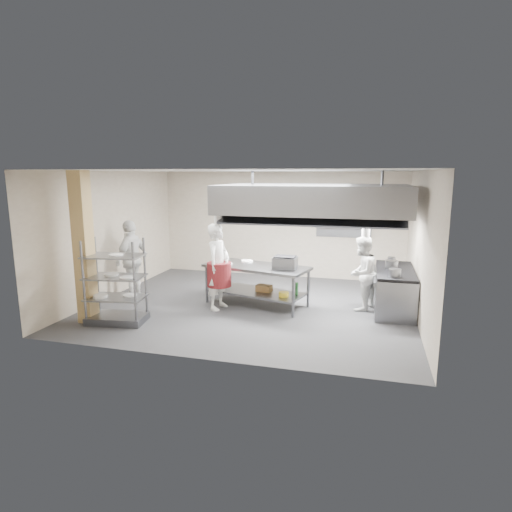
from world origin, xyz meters
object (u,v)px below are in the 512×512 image
(pass_rack, at_px, (115,281))
(chef_plating, at_px, (132,259))
(chef_line, at_px, (362,273))
(island, at_px, (256,285))
(stockpot, at_px, (391,265))
(griddle, at_px, (285,263))
(chef_head, at_px, (218,267))
(cooking_range, at_px, (394,291))

(pass_rack, relative_size, chef_plating, 0.90)
(chef_line, distance_m, chef_plating, 5.37)
(island, xyz_separation_m, stockpot, (2.91, 0.47, 0.54))
(island, relative_size, pass_rack, 1.39)
(griddle, relative_size, stockpot, 1.86)
(chef_line, distance_m, stockpot, 0.68)
(chef_head, relative_size, chef_line, 1.16)
(chef_line, height_order, stockpot, chef_line)
(pass_rack, bearing_deg, chef_line, 15.94)
(stockpot, bearing_deg, griddle, -165.41)
(island, distance_m, cooking_range, 3.03)
(cooking_range, relative_size, chef_line, 1.23)
(griddle, bearing_deg, stockpot, 16.10)
(cooking_range, distance_m, griddle, 2.47)
(chef_plating, bearing_deg, pass_rack, 26.67)
(pass_rack, bearing_deg, cooking_range, 14.67)
(cooking_range, xyz_separation_m, chef_plating, (-6.06, -0.57, 0.51))
(pass_rack, distance_m, chef_line, 5.15)
(chef_head, xyz_separation_m, griddle, (1.41, 0.37, 0.09))
(cooking_range, distance_m, chef_head, 3.88)
(cooking_range, height_order, chef_line, chef_line)
(cooking_range, xyz_separation_m, griddle, (-2.33, -0.55, 0.61))
(griddle, xyz_separation_m, stockpot, (2.24, 0.58, -0.04))
(pass_rack, bearing_deg, chef_head, 31.34)
(chef_plating, relative_size, griddle, 3.71)
(griddle, bearing_deg, chef_head, -163.90)
(chef_head, bearing_deg, griddle, -65.54)
(island, bearing_deg, pass_rack, -127.87)
(chef_line, bearing_deg, chef_head, -53.80)
(pass_rack, relative_size, chef_head, 0.89)
(island, height_order, chef_plating, chef_plating)
(stockpot, bearing_deg, pass_rack, -156.28)
(chef_line, bearing_deg, chef_plating, -63.38)
(chef_line, bearing_deg, cooking_range, 126.41)
(island, bearing_deg, cooking_range, 22.72)
(chef_plating, bearing_deg, chef_line, 99.89)
(pass_rack, height_order, stockpot, pass_rack)
(chef_head, relative_size, chef_plating, 1.01)
(pass_rack, xyz_separation_m, chef_plating, (-0.66, 1.73, 0.09))
(chef_line, xyz_separation_m, griddle, (-1.62, -0.38, 0.22))
(chef_line, distance_m, griddle, 1.68)
(griddle, bearing_deg, pass_rack, -148.81)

